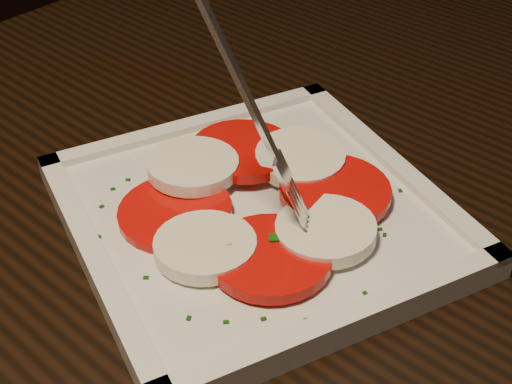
# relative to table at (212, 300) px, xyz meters

# --- Properties ---
(table) EXTENTS (1.30, 0.95, 0.75)m
(table) POSITION_rel_table_xyz_m (0.00, 0.00, 0.00)
(table) COLOR black
(table) RESTS_ON ground
(plate) EXTENTS (0.30, 0.30, 0.01)m
(plate) POSITION_rel_table_xyz_m (0.02, -0.04, 0.11)
(plate) COLOR silver
(plate) RESTS_ON table
(caprese_salad) EXTENTS (0.20, 0.20, 0.02)m
(caprese_salad) POSITION_rel_table_xyz_m (0.02, -0.04, 0.12)
(caprese_salad) COLOR #CF0505
(caprese_salad) RESTS_ON plate
(fork) EXTENTS (0.07, 0.07, 0.16)m
(fork) POSITION_rel_table_xyz_m (-0.01, -0.05, 0.21)
(fork) COLOR white
(fork) RESTS_ON caprese_salad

